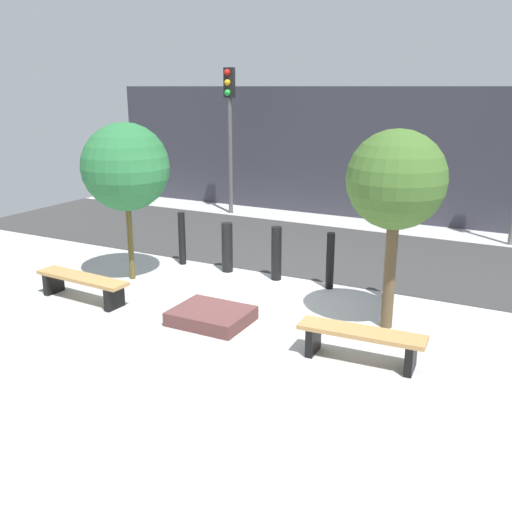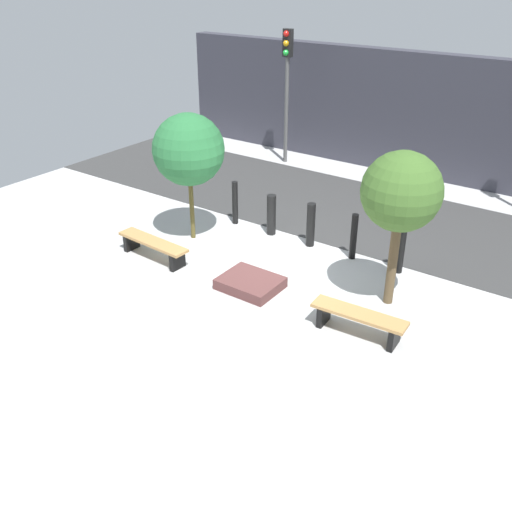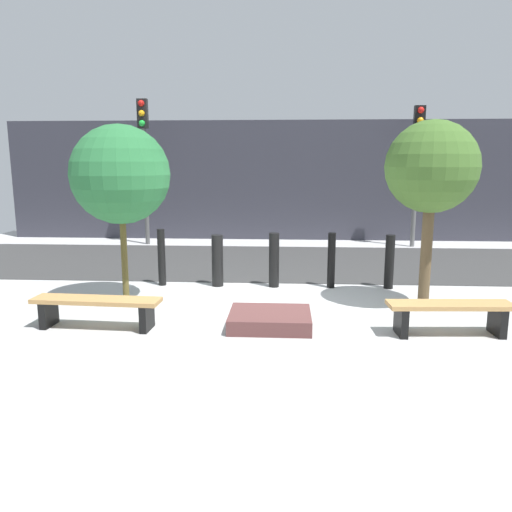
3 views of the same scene
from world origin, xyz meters
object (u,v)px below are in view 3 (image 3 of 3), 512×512
object	(u,v)px
bollard_far_left	(162,257)
bollard_center	(274,260)
bench_right	(450,312)
planter_bed	(270,319)
bollard_right	(331,260)
tree_behind_right_bench	(432,168)
bollard_left	(217,261)
bollard_far_right	(389,262)
traffic_light_west	(144,146)
tree_behind_left_bench	(120,175)
traffic_light_mid_west	(418,151)
bench_left	(97,306)

from	to	relation	value
bollard_far_left	bollard_center	world-z (taller)	bollard_far_left
bench_right	planter_bed	xyz separation A→B (m)	(-2.42, 0.20, -0.21)
planter_bed	bollard_right	world-z (taller)	bollard_right
tree_behind_right_bench	bollard_center	distance (m)	3.20
planter_bed	tree_behind_right_bench	size ratio (longest dim) A/B	0.39
tree_behind_right_bench	bollard_left	bearing A→B (deg)	160.81
planter_bed	bollard_far_right	size ratio (longest dim) A/B	1.15
planter_bed	bollard_far_left	bearing A→B (deg)	132.60
bollard_right	bollard_far_right	bearing A→B (deg)	0.00
bollard_far_right	bollard_center	bearing A→B (deg)	180.00
traffic_light_west	tree_behind_right_bench	bearing A→B (deg)	-43.99
bench_right	bollard_left	xyz separation A→B (m)	(-3.48, 2.50, 0.16)
tree_behind_left_bench	traffic_light_mid_west	xyz separation A→B (m)	(6.12, 5.91, 0.49)
bench_right	tree_behind_right_bench	size ratio (longest dim) A/B	0.57
tree_behind_left_bench	bollard_far_right	size ratio (longest dim) A/B	2.90
tree_behind_right_bench	bollard_left	world-z (taller)	tree_behind_right_bench
bench_left	bollard_center	distance (m)	3.49
bench_left	bollard_left	world-z (taller)	bollard_left
tree_behind_left_bench	tree_behind_right_bench	distance (m)	4.85
bollard_far_left	tree_behind_left_bench	bearing A→B (deg)	-104.27
bollard_left	traffic_light_mid_west	size ratio (longest dim) A/B	0.26
planter_bed	bollard_far_left	size ratio (longest dim) A/B	1.07
bollard_far_right	traffic_light_mid_west	size ratio (longest dim) A/B	0.27
bollard_far_left	bollard_far_right	distance (m)	4.23
tree_behind_left_bench	tree_behind_right_bench	size ratio (longest dim) A/B	0.98
traffic_light_mid_west	bench_right	bearing A→B (deg)	-100.04
bollard_far_right	bench_left	bearing A→B (deg)	-151.15
bollard_right	bollard_far_right	size ratio (longest dim) A/B	1.03
bench_right	bollard_right	distance (m)	2.86
bollard_left	bollard_far_right	bearing A→B (deg)	0.00
tree_behind_right_bench	bollard_right	size ratio (longest dim) A/B	2.86
bench_left	planter_bed	world-z (taller)	bench_left
planter_bed	bench_left	bearing A→B (deg)	-175.28
traffic_light_west	traffic_light_mid_west	distance (m)	7.40
bollard_far_right	bollard_right	bearing A→B (deg)	180.00
bench_left	bollard_far_left	bearing A→B (deg)	86.19
tree_behind_right_bench	traffic_light_mid_west	world-z (taller)	traffic_light_mid_west
bollard_far_left	traffic_light_mid_west	bearing A→B (deg)	38.94
bollard_far_left	bollard_far_right	world-z (taller)	bollard_far_left
bench_left	bollard_far_right	size ratio (longest dim) A/B	1.83
bollard_right	traffic_light_west	distance (m)	7.04
bollard_far_right	traffic_light_west	distance (m)	7.80
tree_behind_right_bench	bollard_left	xyz separation A→B (m)	(-3.48, 1.21, -1.72)
traffic_light_west	traffic_light_mid_west	world-z (taller)	traffic_light_west
bollard_center	bollard_far_right	bearing A→B (deg)	0.00
traffic_light_mid_west	tree_behind_right_bench	bearing A→B (deg)	-102.18
bollard_far_right	tree_behind_right_bench	bearing A→B (deg)	-75.73
tree_behind_right_bench	traffic_light_mid_west	xyz separation A→B (m)	(1.28, 5.91, 0.38)
bollard_far_right	traffic_light_west	xyz separation A→B (m)	(-5.81, 4.70, 2.23)
bollard_left	bollard_center	xyz separation A→B (m)	(1.06, 0.00, 0.02)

